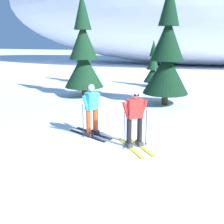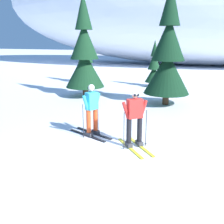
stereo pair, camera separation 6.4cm
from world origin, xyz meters
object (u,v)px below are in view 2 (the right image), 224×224
pine_tree_center_right (154,67)px  pine_tree_center_left (84,55)px  pine_tree_far_right (168,55)px  skier_red_jacket (135,118)px  pine_tree_far_left (86,60)px  skier_cyan_jacket (92,110)px

pine_tree_center_right → pine_tree_center_left: bearing=-125.9°
pine_tree_center_left → pine_tree_far_right: size_ratio=0.97×
skier_red_jacket → pine_tree_far_right: bearing=87.4°
pine_tree_far_left → pine_tree_far_right: bearing=-37.7°
pine_tree_far_right → pine_tree_center_left: bearing=172.9°
pine_tree_far_left → pine_tree_center_left: size_ratio=0.70×
skier_red_jacket → pine_tree_center_left: 7.68m
pine_tree_center_left → skier_cyan_jacket: bearing=-65.0°
pine_tree_center_left → pine_tree_center_right: bearing=54.1°
skier_red_jacket → skier_cyan_jacket: bearing=161.4°
pine_tree_center_left → pine_tree_center_right: 5.40m
pine_tree_far_left → pine_tree_far_right: size_ratio=0.68×
skier_cyan_jacket → pine_tree_far_right: (1.82, 5.17, 1.47)m
pine_tree_center_left → pine_tree_far_right: 4.52m
pine_tree_far_left → pine_tree_center_right: (4.87, 0.03, -0.34)m
pine_tree_far_left → pine_tree_center_right: bearing=0.3°
pine_tree_center_right → pine_tree_far_right: bearing=-74.1°
skier_red_jacket → pine_tree_far_left: pine_tree_far_left is taller
skier_cyan_jacket → pine_tree_far_right: size_ratio=0.31×
skier_cyan_jacket → pine_tree_center_right: 10.04m
skier_cyan_jacket → pine_tree_far_left: size_ratio=0.45×
pine_tree_center_right → skier_cyan_jacket: bearing=-92.5°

